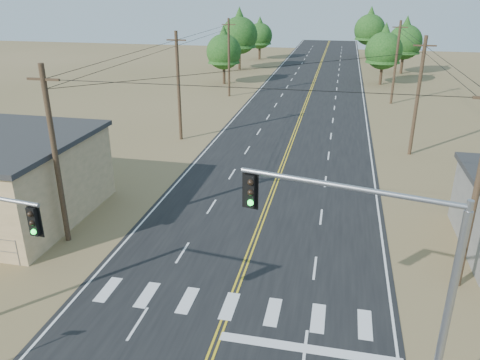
# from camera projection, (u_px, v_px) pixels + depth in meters

# --- Properties ---
(road) EXTENTS (15.00, 200.00, 0.02)m
(road) POSITION_uv_depth(u_px,v_px,m) (287.00, 153.00, 41.19)
(road) COLOR black
(road) RESTS_ON ground
(utility_pole_left_near) EXTENTS (1.80, 0.30, 10.00)m
(utility_pole_left_near) POSITION_uv_depth(u_px,v_px,m) (55.00, 156.00, 25.02)
(utility_pole_left_near) COLOR #4C3826
(utility_pole_left_near) RESTS_ON ground
(utility_pole_left_mid) EXTENTS (1.80, 0.30, 10.00)m
(utility_pole_left_mid) POSITION_uv_depth(u_px,v_px,m) (179.00, 86.00, 43.12)
(utility_pole_left_mid) COLOR #4C3826
(utility_pole_left_mid) RESTS_ON ground
(utility_pole_left_far) EXTENTS (1.80, 0.30, 10.00)m
(utility_pole_left_far) POSITION_uv_depth(u_px,v_px,m) (229.00, 57.00, 61.21)
(utility_pole_left_far) COLOR #4C3826
(utility_pole_left_far) RESTS_ON ground
(utility_pole_right_near) EXTENTS (1.80, 0.30, 10.00)m
(utility_pole_right_near) POSITION_uv_depth(u_px,v_px,m) (477.00, 189.00, 20.92)
(utility_pole_right_near) COLOR #4C3826
(utility_pole_right_near) RESTS_ON ground
(utility_pole_right_mid) EXTENTS (1.80, 0.30, 10.00)m
(utility_pole_right_mid) POSITION_uv_depth(u_px,v_px,m) (418.00, 96.00, 39.01)
(utility_pole_right_mid) COLOR #4C3826
(utility_pole_right_mid) RESTS_ON ground
(utility_pole_right_far) EXTENTS (1.80, 0.30, 10.00)m
(utility_pole_right_far) POSITION_uv_depth(u_px,v_px,m) (396.00, 62.00, 57.11)
(utility_pole_right_far) COLOR #4C3826
(utility_pole_right_far) RESTS_ON ground
(signal_mast_right) EXTENTS (7.06, 1.80, 7.90)m
(signal_mast_right) POSITION_uv_depth(u_px,v_px,m) (384.00, 260.00, 14.88)
(signal_mast_right) COLOR gray
(signal_mast_right) RESTS_ON ground
(tree_left_near) EXTENTS (5.17, 5.17, 8.62)m
(tree_left_near) POSITION_uv_depth(u_px,v_px,m) (224.00, 48.00, 69.45)
(tree_left_near) COLOR #3F2D1E
(tree_left_near) RESTS_ON ground
(tree_left_mid) EXTENTS (6.40, 6.40, 10.66)m
(tree_left_mid) POSITION_uv_depth(u_px,v_px,m) (239.00, 31.00, 81.83)
(tree_left_mid) COLOR #3F2D1E
(tree_left_mid) RESTS_ON ground
(tree_left_far) EXTENTS (5.08, 5.08, 8.46)m
(tree_left_far) POSITION_uv_depth(u_px,v_px,m) (260.00, 33.00, 94.22)
(tree_left_far) COLOR #3F2D1E
(tree_left_far) RESTS_ON ground
(tree_right_near) EXTENTS (5.41, 5.41, 9.02)m
(tree_right_near) POSITION_uv_depth(u_px,v_px,m) (384.00, 47.00, 68.75)
(tree_right_near) COLOR #3F2D1E
(tree_right_near) RESTS_ON ground
(tree_right_mid) EXTENTS (5.68, 5.68, 9.46)m
(tree_right_mid) POSITION_uv_depth(u_px,v_px,m) (405.00, 38.00, 77.80)
(tree_right_mid) COLOR #3F2D1E
(tree_right_mid) RESTS_ON ground
(tree_right_far) EXTENTS (6.20, 6.20, 10.33)m
(tree_right_far) POSITION_uv_depth(u_px,v_px,m) (370.00, 26.00, 95.58)
(tree_right_far) COLOR #3F2D1E
(tree_right_far) RESTS_ON ground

